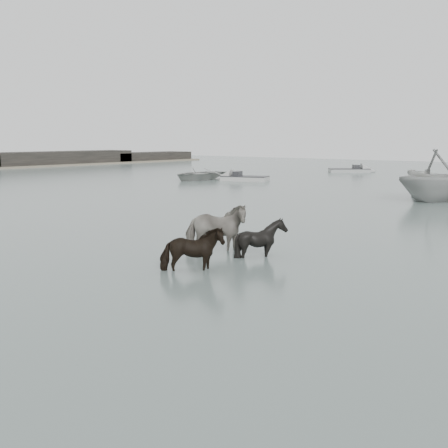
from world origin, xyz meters
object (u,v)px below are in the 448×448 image
(pony_dark, at_px, (193,245))
(rowboat_lead, at_px, (199,173))
(pony_pinto, at_px, (215,222))
(pony_black, at_px, (261,232))

(pony_dark, relative_size, rowboat_lead, 0.26)
(pony_pinto, distance_m, pony_black, 1.63)
(pony_dark, distance_m, pony_black, 2.65)
(pony_pinto, distance_m, pony_dark, 2.84)
(pony_dark, height_order, rowboat_lead, pony_dark)
(pony_black, height_order, rowboat_lead, pony_black)
(rowboat_lead, bearing_deg, pony_pinto, -46.92)
(pony_pinto, relative_size, rowboat_lead, 0.39)
(pony_pinto, bearing_deg, pony_dark, -177.12)
(pony_dark, bearing_deg, pony_black, 13.46)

